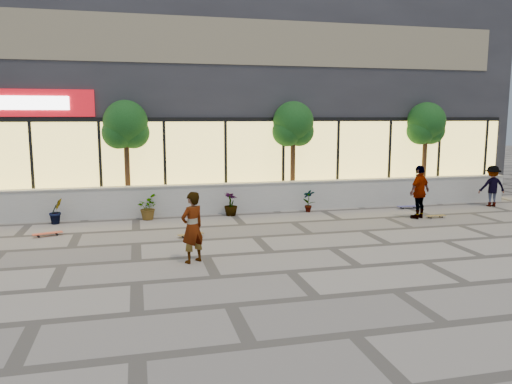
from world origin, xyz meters
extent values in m
plane|color=gray|center=(0.00, 0.00, 0.00)|extent=(80.00, 80.00, 0.00)
cube|color=silver|center=(0.00, 7.00, 0.50)|extent=(22.00, 0.35, 1.00)
cube|color=#B2AFA8|center=(0.00, 7.00, 1.02)|extent=(22.00, 0.42, 0.04)
cube|color=#27272C|center=(0.00, 12.50, 4.25)|extent=(24.00, 9.00, 8.50)
cube|color=#EECE5F|center=(0.00, 7.98, 1.70)|extent=(23.04, 0.05, 3.00)
cube|color=black|center=(0.00, 7.95, 3.25)|extent=(23.04, 0.08, 0.15)
cube|color=red|center=(-7.00, 7.93, 3.80)|extent=(5.00, 0.10, 0.90)
cube|color=white|center=(-7.00, 7.86, 3.80)|extent=(3.40, 0.06, 0.45)
cube|color=brown|center=(0.00, 7.98, 6.00)|extent=(21.60, 0.05, 1.60)
imported|color=#133D13|center=(-5.70, 6.45, 0.41)|extent=(0.57, 0.57, 0.81)
imported|color=#133D13|center=(-2.90, 6.45, 0.41)|extent=(0.68, 0.77, 0.81)
imported|color=#133D13|center=(-0.10, 6.45, 0.41)|extent=(0.64, 0.64, 0.81)
imported|color=#133D13|center=(2.70, 6.45, 0.41)|extent=(0.46, 0.35, 0.81)
cylinder|color=#3F2A16|center=(-3.50, 7.70, 1.62)|extent=(0.18, 0.18, 3.24)
sphere|color=#133D13|center=(-3.50, 7.70, 3.17)|extent=(1.50, 1.50, 1.50)
sphere|color=#133D13|center=(-3.75, 7.65, 2.81)|extent=(1.10, 1.10, 1.10)
sphere|color=#133D13|center=(-3.25, 7.75, 2.81)|extent=(1.10, 1.10, 1.10)
cylinder|color=#3F2A16|center=(2.50, 7.70, 1.62)|extent=(0.18, 0.18, 3.24)
sphere|color=#133D13|center=(2.50, 7.70, 3.17)|extent=(1.50, 1.50, 1.50)
sphere|color=#133D13|center=(2.25, 7.65, 2.81)|extent=(1.10, 1.10, 1.10)
sphere|color=#133D13|center=(2.75, 7.75, 2.81)|extent=(1.10, 1.10, 1.10)
cylinder|color=#3F2A16|center=(8.00, 7.70, 1.62)|extent=(0.18, 0.18, 3.24)
sphere|color=#133D13|center=(8.00, 7.70, 3.17)|extent=(1.50, 1.50, 1.50)
sphere|color=#133D13|center=(7.75, 7.65, 2.81)|extent=(1.10, 1.10, 1.10)
sphere|color=#133D13|center=(8.25, 7.75, 2.81)|extent=(1.10, 1.10, 1.10)
imported|color=silver|center=(-1.98, 1.21, 0.83)|extent=(0.72, 0.66, 1.66)
imported|color=silver|center=(5.88, 4.53, 0.89)|extent=(1.12, 0.86, 1.77)
imported|color=maroon|center=(9.80, 5.93, 0.77)|extent=(1.08, 0.74, 1.54)
cube|color=brown|center=(-1.77, 3.70, 0.08)|extent=(0.76, 0.39, 0.02)
cylinder|color=black|center=(-1.57, 3.83, 0.03)|extent=(0.06, 0.04, 0.05)
cylinder|color=black|center=(-1.53, 3.70, 0.03)|extent=(0.06, 0.04, 0.05)
cylinder|color=black|center=(-2.00, 3.70, 0.03)|extent=(0.06, 0.04, 0.05)
cylinder|color=black|center=(-1.97, 3.58, 0.03)|extent=(0.06, 0.04, 0.05)
cube|color=#E4472A|center=(-5.70, 4.73, 0.09)|extent=(0.83, 0.45, 0.02)
cylinder|color=black|center=(-5.49, 4.88, 0.03)|extent=(0.06, 0.05, 0.06)
cylinder|color=black|center=(-5.44, 4.74, 0.03)|extent=(0.06, 0.05, 0.06)
cylinder|color=black|center=(-5.96, 4.72, 0.03)|extent=(0.06, 0.05, 0.06)
cylinder|color=black|center=(-5.91, 4.59, 0.03)|extent=(0.06, 0.05, 0.06)
cube|color=brown|center=(6.49, 4.47, 0.08)|extent=(0.70, 0.21, 0.02)
cylinder|color=black|center=(6.70, 4.54, 0.02)|extent=(0.05, 0.03, 0.05)
cylinder|color=black|center=(6.70, 4.41, 0.02)|extent=(0.05, 0.03, 0.05)
cylinder|color=black|center=(6.27, 4.52, 0.02)|extent=(0.05, 0.03, 0.05)
cylinder|color=black|center=(6.28, 4.39, 0.02)|extent=(0.05, 0.03, 0.05)
cube|color=#4B4783|center=(6.50, 6.20, 0.09)|extent=(0.85, 0.22, 0.02)
cylinder|color=black|center=(6.76, 6.27, 0.03)|extent=(0.06, 0.03, 0.06)
cylinder|color=black|center=(6.76, 6.12, 0.03)|extent=(0.06, 0.03, 0.06)
cylinder|color=black|center=(6.24, 6.28, 0.03)|extent=(0.06, 0.03, 0.06)
cylinder|color=black|center=(6.24, 6.13, 0.03)|extent=(0.06, 0.03, 0.06)
camera|label=1|loc=(-3.18, -10.03, 3.35)|focal=35.00mm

